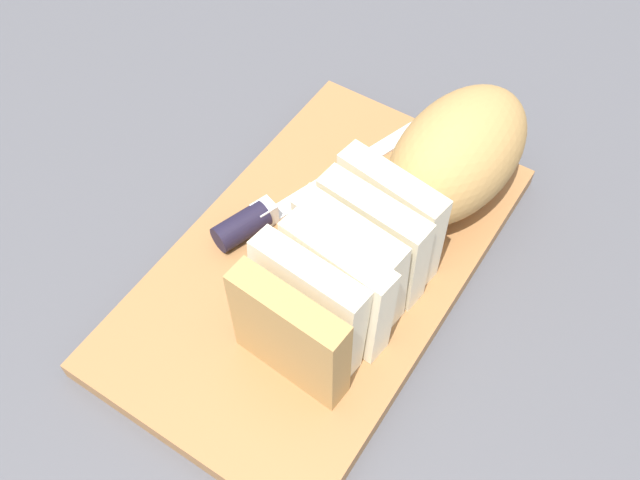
% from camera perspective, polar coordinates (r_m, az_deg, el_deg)
% --- Properties ---
extents(ground_plane, '(3.00, 3.00, 0.00)m').
position_cam_1_polar(ground_plane, '(0.68, -0.00, -2.48)').
color(ground_plane, '#4C4C51').
extents(cutting_board, '(0.42, 0.25, 0.02)m').
position_cam_1_polar(cutting_board, '(0.67, -0.00, -2.01)').
color(cutting_board, '#9E6B3D').
rests_on(cutting_board, ground_plane).
extents(bread_loaf, '(0.35, 0.14, 0.11)m').
position_cam_1_polar(bread_loaf, '(0.64, 7.09, 2.88)').
color(bread_loaf, tan).
rests_on(bread_loaf, cutting_board).
extents(bread_knife, '(0.26, 0.10, 0.03)m').
position_cam_1_polar(bread_knife, '(0.68, -4.20, 2.18)').
color(bread_knife, silver).
rests_on(bread_knife, cutting_board).
extents(crumb_near_knife, '(0.01, 0.01, 0.01)m').
position_cam_1_polar(crumb_near_knife, '(0.65, 2.19, -2.10)').
color(crumb_near_knife, tan).
rests_on(crumb_near_knife, cutting_board).
extents(crumb_near_loaf, '(0.01, 0.01, 0.01)m').
position_cam_1_polar(crumb_near_loaf, '(0.67, 3.22, -0.45)').
color(crumb_near_loaf, tan).
rests_on(crumb_near_loaf, cutting_board).
extents(crumb_stray_left, '(0.00, 0.00, 0.00)m').
position_cam_1_polar(crumb_stray_left, '(0.65, -0.05, -2.70)').
color(crumb_stray_left, tan).
rests_on(crumb_stray_left, cutting_board).
extents(crumb_stray_right, '(0.01, 0.01, 0.01)m').
position_cam_1_polar(crumb_stray_right, '(0.69, 6.52, 2.28)').
color(crumb_stray_right, tan).
rests_on(crumb_stray_right, cutting_board).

